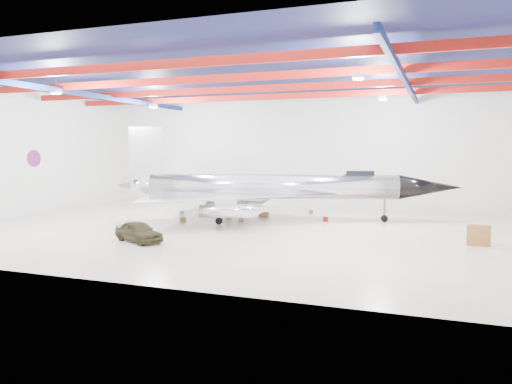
% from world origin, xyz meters
% --- Properties ---
extents(floor, '(40.00, 40.00, 0.00)m').
position_xyz_m(floor, '(0.00, 0.00, 0.00)').
color(floor, beige).
rests_on(floor, ground).
extents(wall_back, '(40.00, 0.00, 40.00)m').
position_xyz_m(wall_back, '(0.00, 15.00, 5.50)').
color(wall_back, silver).
rests_on(wall_back, floor).
extents(wall_left, '(0.00, 30.00, 30.00)m').
position_xyz_m(wall_left, '(-20.00, 0.00, 5.50)').
color(wall_left, silver).
rests_on(wall_left, floor).
extents(ceiling, '(40.00, 40.00, 0.00)m').
position_xyz_m(ceiling, '(0.00, 0.00, 11.00)').
color(ceiling, '#0A0F38').
rests_on(ceiling, wall_back).
extents(ceiling_structure, '(39.50, 29.50, 1.08)m').
position_xyz_m(ceiling_structure, '(0.00, 0.00, 10.32)').
color(ceiling_structure, maroon).
rests_on(ceiling_structure, ceiling).
extents(wall_roundel, '(0.10, 1.50, 1.50)m').
position_xyz_m(wall_roundel, '(-19.94, 2.00, 5.00)').
color(wall_roundel, '#B21414').
rests_on(wall_roundel, wall_left).
extents(jet_aircraft, '(27.57, 19.69, 7.66)m').
position_xyz_m(jet_aircraft, '(1.36, 5.40, 2.51)').
color(jet_aircraft, silver).
rests_on(jet_aircraft, floor).
extents(jeep, '(4.12, 3.01, 1.30)m').
position_xyz_m(jeep, '(-3.49, -6.44, 0.65)').
color(jeep, '#36311B').
rests_on(jeep, floor).
extents(desk, '(1.40, 0.79, 1.23)m').
position_xyz_m(desk, '(16.54, -0.22, 0.62)').
color(desk, brown).
rests_on(desk, floor).
extents(crate_ply, '(0.58, 0.53, 0.32)m').
position_xyz_m(crate_ply, '(-5.15, 2.35, 0.16)').
color(crate_ply, olive).
rests_on(crate_ply, floor).
extents(toolbox_red, '(0.45, 0.37, 0.30)m').
position_xyz_m(toolbox_red, '(-0.25, 7.49, 0.15)').
color(toolbox_red, maroon).
rests_on(toolbox_red, floor).
extents(engine_drum, '(0.61, 0.61, 0.42)m').
position_xyz_m(engine_drum, '(-0.67, 3.85, 0.21)').
color(engine_drum, '#59595B').
rests_on(engine_drum, floor).
extents(crate_small, '(0.37, 0.31, 0.25)m').
position_xyz_m(crate_small, '(-7.63, 6.65, 0.12)').
color(crate_small, '#59595B').
rests_on(crate_small, floor).
extents(tool_chest, '(0.43, 0.43, 0.38)m').
position_xyz_m(tool_chest, '(5.61, 6.49, 0.19)').
color(tool_chest, maroon).
rests_on(tool_chest, floor).
extents(oil_barrel, '(0.66, 0.54, 0.44)m').
position_xyz_m(oil_barrel, '(0.21, 6.97, 0.22)').
color(oil_barrel, olive).
rests_on(oil_barrel, floor).
extents(spares_box, '(0.49, 0.49, 0.35)m').
position_xyz_m(spares_box, '(3.35, 10.68, 0.17)').
color(spares_box, '#59595B').
rests_on(spares_box, floor).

